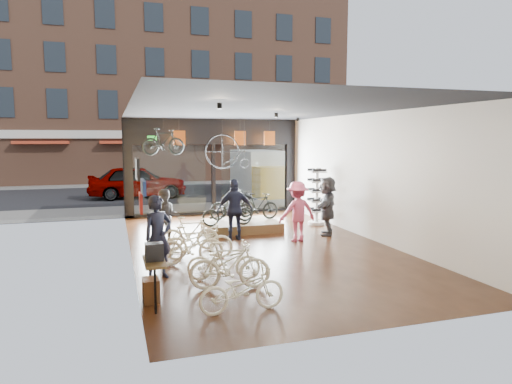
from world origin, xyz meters
name	(u,v)px	position (x,y,z in m)	size (l,w,h in m)	color
ground_plane	(259,247)	(0.00, 0.00, -0.02)	(7.00, 12.00, 0.04)	black
ceiling	(259,110)	(0.00, 0.00, 3.82)	(7.00, 12.00, 0.04)	black
wall_left	(128,183)	(-3.52, 0.00, 1.90)	(0.04, 12.00, 3.80)	#A47C32
wall_right	(370,176)	(3.52, 0.00, 1.90)	(0.04, 12.00, 3.80)	beige
wall_back	(380,213)	(0.00, -6.02, 1.90)	(7.00, 0.04, 3.80)	beige
storefront	(213,167)	(0.00, 6.00, 1.90)	(7.00, 0.26, 3.80)	black
exit_sign	(152,138)	(-2.40, 5.88, 3.05)	(0.35, 0.06, 0.18)	#198C26
street_road	(182,190)	(0.00, 15.00, -0.01)	(30.00, 18.00, 0.02)	black
sidewalk_near	(208,208)	(0.00, 7.20, 0.06)	(30.00, 2.40, 0.12)	slate
sidewalk_far	(173,183)	(0.00, 19.00, 0.06)	(30.00, 2.00, 0.12)	slate
opposite_building	(166,83)	(0.00, 21.50, 7.00)	(26.00, 5.00, 14.00)	brown
street_car	(138,182)	(-2.68, 12.00, 0.84)	(1.97, 4.91, 1.67)	gray
box_truck	(263,173)	(3.78, 11.00, 1.19)	(2.02, 6.05, 2.38)	silver
floor_bike_0	(242,289)	(-1.80, -4.61, 0.41)	(0.54, 1.56, 0.82)	#EBE6C6
floor_bike_1	(230,265)	(-1.70, -3.36, 0.49)	(0.46, 1.64, 0.99)	#EBE6C6
floor_bike_2	(224,261)	(-1.68, -2.72, 0.41)	(0.55, 1.57, 0.83)	#EBE6C6
floor_bike_3	(191,245)	(-2.14, -1.30, 0.48)	(0.45, 1.58, 0.95)	#EBE6C6
floor_bike_4	(199,241)	(-1.88, -0.85, 0.46)	(0.61, 1.74, 0.91)	#EBE6C6
floor_bike_5	(190,233)	(-1.93, 0.12, 0.46)	(0.44, 1.55, 0.93)	#EBE6C6
display_platform	(241,226)	(0.15, 2.38, 0.15)	(2.40, 1.80, 0.30)	#4A341A
display_bike_left	(227,212)	(-0.48, 1.75, 0.72)	(0.56, 1.60, 0.84)	black
display_bike_mid	(258,207)	(0.73, 2.37, 0.76)	(0.44, 1.55, 0.93)	black
display_bike_right	(233,205)	(0.01, 2.97, 0.77)	(0.62, 1.79, 0.94)	black
customer_0	(158,237)	(-3.00, -2.18, 0.91)	(0.67, 0.44, 1.82)	#161C33
customer_1	(166,217)	(-2.46, 1.02, 0.80)	(0.78, 0.61, 1.60)	#3F3F44
customer_2	(235,210)	(-0.44, 0.99, 0.92)	(1.08, 0.45, 1.84)	#161C33
customer_3	(297,211)	(1.28, 0.27, 0.89)	(1.15, 0.66, 1.78)	#CC4C72
customer_5	(327,206)	(2.54, 0.86, 0.92)	(1.71, 0.55, 1.85)	#3F3F44
sunglasses_rack	(316,196)	(2.95, 2.53, 1.00)	(0.59, 0.49, 2.01)	white
wall_merch	(143,233)	(-3.38, -3.50, 1.30)	(0.40, 2.40, 2.60)	navy
penny_farthing	(229,153)	(0.36, 4.76, 2.50)	(1.64, 0.06, 1.31)	black
hung_bike	(164,142)	(-2.15, 4.20, 2.93)	(0.45, 1.58, 0.95)	black
jersey_left	(179,138)	(-1.46, 5.20, 3.05)	(0.45, 0.03, 0.55)	#CC5919
jersey_mid	(240,138)	(0.91, 5.20, 3.05)	(0.45, 0.03, 0.55)	#CC5919
jersey_right	(269,138)	(2.12, 5.20, 3.05)	(0.45, 0.03, 0.55)	#CC5919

